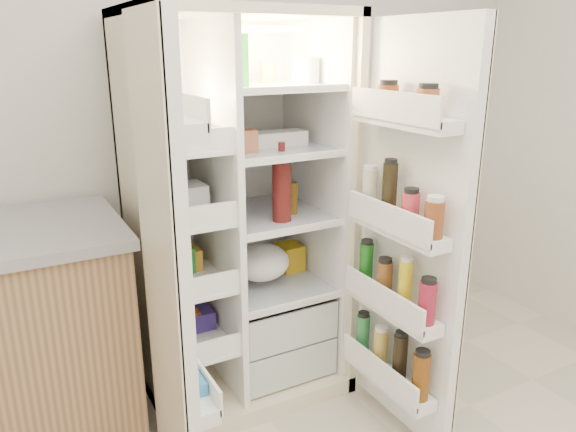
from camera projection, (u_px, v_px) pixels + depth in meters
wall_back at (200, 108)px, 2.73m from camera, size 4.00×0.02×2.70m
refrigerator at (237, 242)px, 2.64m from camera, size 0.92×0.70×1.80m
freezer_door at (168, 279)px, 1.85m from camera, size 0.15×0.40×1.72m
fridge_door at (409, 244)px, 2.23m from camera, size 0.17×0.58×1.72m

